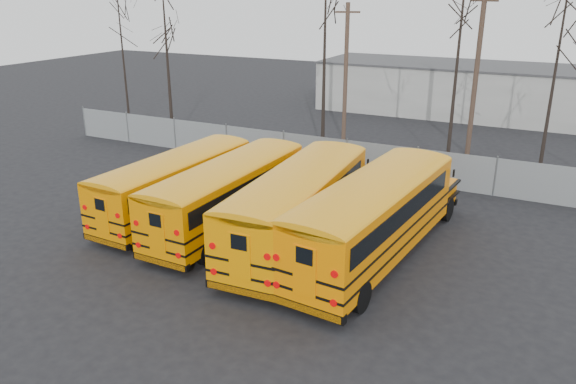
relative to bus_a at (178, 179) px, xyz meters
The scene contains 14 objects.
ground 5.82m from the bus_a, 30.84° to the right, with size 120.00×120.00×0.00m, color black.
fence 10.34m from the bus_a, 62.41° to the left, with size 40.00×0.04×2.00m, color gray.
distant_building 29.93m from the bus_a, 76.91° to the left, with size 22.00×8.00×4.00m, color #BCBBB6.
bus_a is the anchor object (origin of this frame).
bus_b 3.01m from the bus_a, ahead, with size 2.81×11.04×3.07m.
bus_c 6.44m from the bus_a, ahead, with size 3.29×11.84×3.28m.
bus_d 9.58m from the bus_a, ahead, with size 3.94×12.21×3.36m.
utility_pole_left 16.72m from the bus_a, 83.66° to the left, with size 1.57×0.67×9.15m.
utility_pole_right 19.71m from the bus_a, 58.18° to the left, with size 1.69×0.81×9.99m.
tree_0 18.53m from the bus_a, 138.65° to the left, with size 0.26×0.26×10.92m, color black.
tree_1 14.26m from the bus_a, 128.88° to the left, with size 0.26×0.26×9.75m, color black.
tree_2 13.42m from the bus_a, 81.82° to the left, with size 0.26×0.26×11.81m, color black.
tree_3 16.56m from the bus_a, 52.23° to the left, with size 0.26×0.26×12.70m, color black.
tree_4 20.00m from the bus_a, 41.70° to the left, with size 0.26×0.26×11.01m, color black.
Camera 1 is at (10.65, -16.73, 9.93)m, focal length 35.00 mm.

